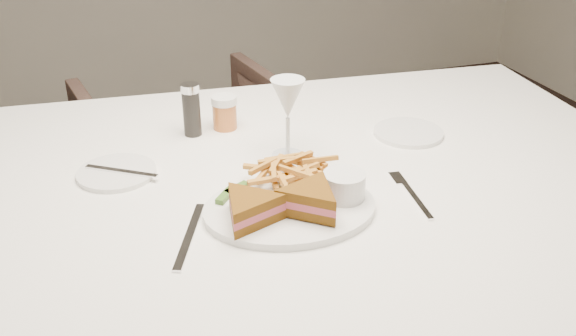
{
  "coord_description": "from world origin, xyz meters",
  "views": [
    {
      "loc": [
        -0.15,
        -0.97,
        1.37
      ],
      "look_at": [
        0.2,
        0.06,
        0.8
      ],
      "focal_mm": 40.0,
      "sensor_mm": 36.0,
      "label": 1
    }
  ],
  "objects": [
    {
      "name": "table",
      "position": [
        0.2,
        0.11,
        0.38
      ],
      "size": [
        1.7,
        1.21,
        0.75
      ],
      "primitive_type": "cube",
      "rotation": [
        0.0,
        0.0,
        -0.08
      ],
      "color": "white",
      "rests_on": "ground"
    },
    {
      "name": "chair_far",
      "position": [
        0.17,
        1.01,
        0.35
      ],
      "size": [
        0.77,
        0.73,
        0.69
      ],
      "primitive_type": "imported",
      "rotation": [
        0.0,
        0.0,
        3.31
      ],
      "color": "#4B362E",
      "rests_on": "ground"
    },
    {
      "name": "table_setting",
      "position": [
        0.19,
        0.07,
        0.79
      ],
      "size": [
        0.82,
        0.64,
        0.18
      ],
      "color": "white",
      "rests_on": "table"
    }
  ]
}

